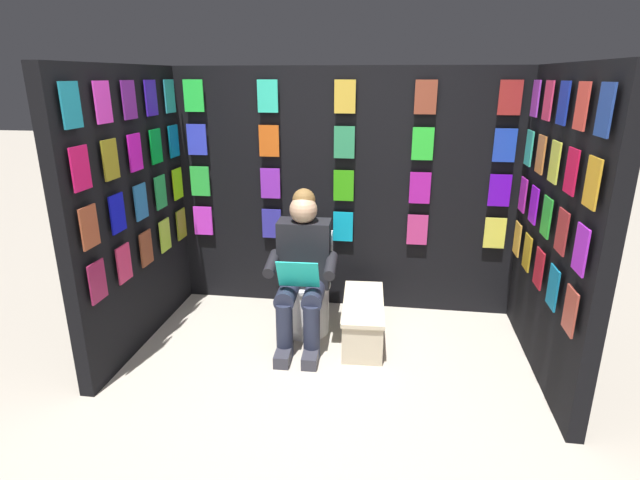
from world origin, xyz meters
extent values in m
plane|color=#B2A899|center=(0.00, 0.00, 0.00)|extent=(30.00, 30.00, 0.00)
cube|color=black|center=(0.00, -1.69, 1.03)|extent=(3.00, 0.10, 2.07)
cube|color=#E637EF|center=(1.27, -1.60, 0.75)|extent=(0.17, 0.01, 0.26)
cube|color=#3430AD|center=(0.63, -1.60, 0.75)|extent=(0.17, 0.01, 0.26)
cube|color=#0BA7D2|center=(0.00, -1.60, 0.75)|extent=(0.17, 0.01, 0.26)
cube|color=#C5317B|center=(-0.63, -1.60, 0.75)|extent=(0.17, 0.01, 0.26)
cube|color=#EAE64C|center=(-1.27, -1.60, 0.75)|extent=(0.17, 0.01, 0.26)
cube|color=green|center=(1.27, -1.60, 1.11)|extent=(0.17, 0.01, 0.26)
cube|color=purple|center=(0.63, -1.60, 1.11)|extent=(0.17, 0.01, 0.26)
cube|color=#35AD12|center=(0.00, -1.60, 1.11)|extent=(0.17, 0.01, 0.26)
cube|color=#AD199D|center=(-0.63, -1.60, 1.11)|extent=(0.17, 0.01, 0.26)
cube|color=#600DCE|center=(-1.27, -1.60, 1.11)|extent=(0.17, 0.01, 0.26)
cube|color=#3743E7|center=(1.27, -1.60, 1.47)|extent=(0.17, 0.01, 0.26)
cube|color=#E15D18|center=(0.63, -1.60, 1.47)|extent=(0.17, 0.01, 0.26)
cube|color=#2E935C|center=(0.00, -1.60, 1.47)|extent=(0.17, 0.01, 0.26)
cube|color=#2CD634|center=(-0.63, -1.60, 1.47)|extent=(0.17, 0.01, 0.26)
cube|color=blue|center=(-1.27, -1.60, 1.47)|extent=(0.17, 0.01, 0.26)
cube|color=#2BEC46|center=(1.27, -1.60, 1.83)|extent=(0.17, 0.01, 0.26)
cube|color=#32E0B6|center=(0.63, -1.60, 1.83)|extent=(0.17, 0.01, 0.26)
cube|color=gold|center=(0.00, -1.60, 1.83)|extent=(0.17, 0.01, 0.26)
cube|color=brown|center=(-0.63, -1.60, 1.83)|extent=(0.17, 0.01, 0.26)
cube|color=#A32826|center=(-1.27, -1.60, 1.83)|extent=(0.17, 0.01, 0.26)
cube|color=black|center=(-1.50, -0.82, 1.03)|extent=(0.10, 1.64, 2.07)
cube|color=gold|center=(-1.42, -1.47, 0.75)|extent=(0.01, 0.17, 0.26)
cube|color=gold|center=(-1.42, -1.14, 0.75)|extent=(0.01, 0.17, 0.26)
cube|color=red|center=(-1.42, -0.82, 0.75)|extent=(0.01, 0.17, 0.26)
cube|color=#167DAD|center=(-1.42, -0.49, 0.75)|extent=(0.01, 0.17, 0.26)
cube|color=#B34737|center=(-1.42, -0.17, 0.75)|extent=(0.01, 0.17, 0.26)
cube|color=#C327B5|center=(-1.42, -1.47, 1.11)|extent=(0.01, 0.17, 0.26)
cube|color=#9B17EF|center=(-1.42, -1.14, 1.11)|extent=(0.01, 0.17, 0.26)
cube|color=green|center=(-1.42, -0.82, 1.11)|extent=(0.01, 0.17, 0.26)
cube|color=#AD2F31|center=(-1.42, -0.49, 1.11)|extent=(0.01, 0.17, 0.26)
cube|color=#B729E5|center=(-1.42, -0.17, 1.11)|extent=(0.01, 0.17, 0.26)
cube|color=#3BC9A7|center=(-1.42, -1.47, 1.47)|extent=(0.01, 0.17, 0.26)
cube|color=orange|center=(-1.42, -1.14, 1.47)|extent=(0.01, 0.17, 0.26)
cube|color=#E2EA47|center=(-1.42, -0.82, 1.47)|extent=(0.01, 0.17, 0.26)
cube|color=#E81441|center=(-1.42, -0.49, 1.47)|extent=(0.01, 0.17, 0.26)
cube|color=gold|center=(-1.42, -0.17, 1.47)|extent=(0.01, 0.17, 0.26)
cube|color=#AB3DD9|center=(-1.42, -1.47, 1.83)|extent=(0.01, 0.17, 0.26)
cube|color=#EC386C|center=(-1.42, -1.14, 1.83)|extent=(0.01, 0.17, 0.26)
cube|color=#1B31AD|center=(-1.42, -0.82, 1.83)|extent=(0.01, 0.17, 0.26)
cube|color=#E9483D|center=(-1.42, -0.49, 1.83)|extent=(0.01, 0.17, 0.26)
cube|color=#244398|center=(-1.42, -0.17, 1.83)|extent=(0.01, 0.17, 0.26)
cube|color=black|center=(1.50, -0.82, 1.03)|extent=(0.10, 1.64, 2.07)
cube|color=#941E49|center=(1.42, -0.17, 0.75)|extent=(0.01, 0.17, 0.26)
cube|color=#D83162|center=(1.42, -0.49, 0.75)|extent=(0.01, 0.17, 0.26)
cube|color=brown|center=(1.42, -0.82, 0.75)|extent=(0.01, 0.17, 0.26)
cube|color=#B9E63C|center=(1.42, -1.14, 0.75)|extent=(0.01, 0.17, 0.26)
cube|color=olive|center=(1.42, -1.47, 0.75)|extent=(0.01, 0.17, 0.26)
cube|color=#A64B2E|center=(1.42, -0.17, 1.11)|extent=(0.01, 0.17, 0.26)
cube|color=#0F14C7|center=(1.42, -0.49, 1.11)|extent=(0.01, 0.17, 0.26)
cube|color=#2770B1|center=(1.42, -0.82, 1.11)|extent=(0.01, 0.17, 0.26)
cube|color=green|center=(1.42, -1.14, 1.11)|extent=(0.01, 0.17, 0.26)
cube|color=#97DC11|center=(1.42, -1.47, 1.11)|extent=(0.01, 0.17, 0.26)
cube|color=#E0155D|center=(1.42, -0.17, 1.47)|extent=(0.01, 0.17, 0.26)
cube|color=olive|center=(1.42, -0.49, 1.47)|extent=(0.01, 0.17, 0.26)
cube|color=#DE17C8|center=(1.42, -0.82, 1.47)|extent=(0.01, 0.17, 0.26)
cube|color=#08A230|center=(1.42, -1.14, 1.47)|extent=(0.01, 0.17, 0.26)
cube|color=#076E93|center=(1.42, -1.47, 1.47)|extent=(0.01, 0.17, 0.26)
cube|color=teal|center=(1.42, -0.17, 1.83)|extent=(0.01, 0.17, 0.26)
cube|color=#EE38CD|center=(1.42, -0.49, 1.83)|extent=(0.01, 0.17, 0.26)
cube|color=#782293|center=(1.42, -0.82, 1.83)|extent=(0.01, 0.17, 0.26)
cube|color=#3819BB|center=(1.42, -1.14, 1.83)|extent=(0.01, 0.17, 0.26)
cube|color=teal|center=(1.42, -1.47, 1.83)|extent=(0.01, 0.17, 0.26)
cylinder|color=white|center=(0.24, -1.09, 0.20)|extent=(0.38, 0.38, 0.40)
cylinder|color=white|center=(0.24, -1.09, 0.41)|extent=(0.41, 0.41, 0.02)
cube|color=white|center=(0.25, -1.35, 0.58)|extent=(0.39, 0.20, 0.36)
cylinder|color=white|center=(0.25, -1.26, 0.58)|extent=(0.39, 0.08, 0.39)
cube|color=black|center=(0.24, -1.06, 0.68)|extent=(0.41, 0.24, 0.52)
sphere|color=tan|center=(0.24, -1.03, 1.04)|extent=(0.21, 0.21, 0.21)
sphere|color=olive|center=(0.24, -1.06, 1.11)|extent=(0.17, 0.17, 0.17)
cylinder|color=#23283D|center=(0.14, -0.86, 0.44)|extent=(0.17, 0.41, 0.15)
cylinder|color=#23283D|center=(0.34, -0.86, 0.44)|extent=(0.17, 0.41, 0.15)
cylinder|color=#23283D|center=(0.13, -0.68, 0.21)|extent=(0.12, 0.12, 0.42)
cylinder|color=#23283D|center=(0.33, -0.68, 0.21)|extent=(0.12, 0.12, 0.42)
cube|color=#33333D|center=(0.13, -0.62, 0.04)|extent=(0.12, 0.26, 0.09)
cube|color=#33333D|center=(0.33, -0.62, 0.04)|extent=(0.12, 0.26, 0.09)
cylinder|color=black|center=(0.02, -0.89, 0.66)|extent=(0.10, 0.31, 0.13)
cylinder|color=black|center=(0.46, -0.87, 0.66)|extent=(0.10, 0.31, 0.13)
cube|color=#1ED2C1|center=(0.23, -0.72, 0.64)|extent=(0.31, 0.14, 0.23)
cube|color=beige|center=(-0.23, -1.01, 0.15)|extent=(0.33, 0.78, 0.30)
cube|color=beige|center=(-0.23, -1.01, 0.31)|extent=(0.35, 0.81, 0.03)
camera|label=1|loc=(-0.41, 2.52, 1.99)|focal=28.02mm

